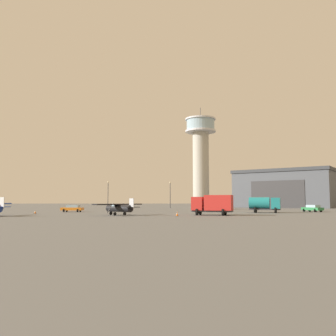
{
  "coord_description": "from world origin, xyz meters",
  "views": [
    {
      "loc": [
        3.42,
        -55.04,
        2.27
      ],
      "look_at": [
        4.95,
        17.48,
        8.81
      ],
      "focal_mm": 38.35,
      "sensor_mm": 36.0,
      "label": 1
    }
  ],
  "objects_px": {
    "airplane_black": "(120,207)",
    "traffic_cone_mid_apron": "(35,212)",
    "truck_box_red": "(213,204)",
    "control_tower": "(201,153)",
    "car_orange": "(72,208)",
    "light_post_east": "(170,192)",
    "truck_fuel_tanker_yellow": "(210,203)",
    "traffic_cone_near_left": "(177,214)",
    "car_green": "(313,208)",
    "truck_fuel_tanker_teal": "(264,204)",
    "light_post_west": "(108,192)"
  },
  "relations": [
    {
      "from": "airplane_black",
      "to": "traffic_cone_mid_apron",
      "type": "bearing_deg",
      "value": 19.42
    },
    {
      "from": "airplane_black",
      "to": "truck_box_red",
      "type": "distance_m",
      "value": 14.21
    },
    {
      "from": "control_tower",
      "to": "car_orange",
      "type": "relative_size",
      "value": 8.16
    },
    {
      "from": "truck_box_red",
      "to": "traffic_cone_mid_apron",
      "type": "height_order",
      "value": "truck_box_red"
    },
    {
      "from": "light_post_east",
      "to": "truck_box_red",
      "type": "bearing_deg",
      "value": -84.24
    },
    {
      "from": "car_orange",
      "to": "light_post_east",
      "type": "distance_m",
      "value": 40.37
    },
    {
      "from": "truck_box_red",
      "to": "truck_fuel_tanker_yellow",
      "type": "xyz_separation_m",
      "value": [
        4.21,
        34.34,
        -0.06
      ]
    },
    {
      "from": "truck_box_red",
      "to": "light_post_east",
      "type": "relative_size",
      "value": 0.84
    },
    {
      "from": "truck_fuel_tanker_yellow",
      "to": "car_orange",
      "type": "distance_m",
      "value": 34.65
    },
    {
      "from": "truck_fuel_tanker_yellow",
      "to": "traffic_cone_near_left",
      "type": "bearing_deg",
      "value": 45.88
    },
    {
      "from": "traffic_cone_mid_apron",
      "to": "airplane_black",
      "type": "bearing_deg",
      "value": -25.66
    },
    {
      "from": "control_tower",
      "to": "truck_box_red",
      "type": "bearing_deg",
      "value": -95.02
    },
    {
      "from": "car_orange",
      "to": "traffic_cone_mid_apron",
      "type": "relative_size",
      "value": 7.41
    },
    {
      "from": "car_green",
      "to": "truck_fuel_tanker_yellow",
      "type": "bearing_deg",
      "value": 17.62
    },
    {
      "from": "truck_fuel_tanker_teal",
      "to": "car_green",
      "type": "xyz_separation_m",
      "value": [
        10.85,
        4.48,
        -0.88
      ]
    },
    {
      "from": "truck_fuel_tanker_yellow",
      "to": "traffic_cone_near_left",
      "type": "height_order",
      "value": "truck_fuel_tanker_yellow"
    },
    {
      "from": "control_tower",
      "to": "truck_box_red",
      "type": "relative_size",
      "value": 5.4
    },
    {
      "from": "control_tower",
      "to": "car_orange",
      "type": "height_order",
      "value": "control_tower"
    },
    {
      "from": "truck_fuel_tanker_teal",
      "to": "truck_fuel_tanker_yellow",
      "type": "relative_size",
      "value": 0.93
    },
    {
      "from": "traffic_cone_near_left",
      "to": "traffic_cone_mid_apron",
      "type": "distance_m",
      "value": 25.76
    },
    {
      "from": "truck_fuel_tanker_teal",
      "to": "light_post_west",
      "type": "relative_size",
      "value": 0.79
    },
    {
      "from": "airplane_black",
      "to": "truck_box_red",
      "type": "relative_size",
      "value": 1.08
    },
    {
      "from": "truck_box_red",
      "to": "truck_fuel_tanker_teal",
      "type": "bearing_deg",
      "value": -114.44
    },
    {
      "from": "control_tower",
      "to": "traffic_cone_mid_apron",
      "type": "xyz_separation_m",
      "value": [
        -35.5,
        -62.19,
        -18.55
      ]
    },
    {
      "from": "truck_fuel_tanker_yellow",
      "to": "car_green",
      "type": "distance_m",
      "value": 25.79
    },
    {
      "from": "airplane_black",
      "to": "car_green",
      "type": "height_order",
      "value": "airplane_black"
    },
    {
      "from": "truck_fuel_tanker_teal",
      "to": "light_post_west",
      "type": "distance_m",
      "value": 48.29
    },
    {
      "from": "light_post_west",
      "to": "traffic_cone_mid_apron",
      "type": "relative_size",
      "value": 13.04
    },
    {
      "from": "light_post_west",
      "to": "traffic_cone_near_left",
      "type": "bearing_deg",
      "value": -70.45
    },
    {
      "from": "car_green",
      "to": "light_post_west",
      "type": "xyz_separation_m",
      "value": [
        -44.62,
        29.9,
        3.83
      ]
    },
    {
      "from": "car_green",
      "to": "light_post_west",
      "type": "distance_m",
      "value": 53.85
    },
    {
      "from": "control_tower",
      "to": "truck_fuel_tanker_yellow",
      "type": "bearing_deg",
      "value": -93.08
    },
    {
      "from": "light_post_east",
      "to": "car_green",
      "type": "bearing_deg",
      "value": -52.31
    },
    {
      "from": "truck_fuel_tanker_teal",
      "to": "truck_box_red",
      "type": "distance_m",
      "value": 15.83
    },
    {
      "from": "truck_box_red",
      "to": "car_green",
      "type": "height_order",
      "value": "truck_box_red"
    },
    {
      "from": "control_tower",
      "to": "airplane_black",
      "type": "relative_size",
      "value": 5.01
    },
    {
      "from": "control_tower",
      "to": "car_orange",
      "type": "distance_m",
      "value": 64.58
    },
    {
      "from": "control_tower",
      "to": "truck_fuel_tanker_teal",
      "type": "relative_size",
      "value": 5.89
    },
    {
      "from": "truck_fuel_tanker_teal",
      "to": "car_green",
      "type": "relative_size",
      "value": 1.34
    },
    {
      "from": "traffic_cone_near_left",
      "to": "car_green",
      "type": "bearing_deg",
      "value": 33.31
    },
    {
      "from": "truck_box_red",
      "to": "traffic_cone_near_left",
      "type": "bearing_deg",
      "value": 43.89
    },
    {
      "from": "light_post_east",
      "to": "truck_fuel_tanker_yellow",
      "type": "bearing_deg",
      "value": -60.47
    },
    {
      "from": "truck_fuel_tanker_yellow",
      "to": "traffic_cone_mid_apron",
      "type": "relative_size",
      "value": 11.0
    },
    {
      "from": "car_orange",
      "to": "car_green",
      "type": "xyz_separation_m",
      "value": [
        47.18,
        -0.3,
        -0.0
      ]
    },
    {
      "from": "car_orange",
      "to": "truck_box_red",
      "type": "bearing_deg",
      "value": 153.16
    },
    {
      "from": "truck_fuel_tanker_yellow",
      "to": "light_post_east",
      "type": "height_order",
      "value": "light_post_east"
    },
    {
      "from": "light_post_west",
      "to": "truck_box_red",
      "type": "bearing_deg",
      "value": -63.63
    },
    {
      "from": "truck_fuel_tanker_teal",
      "to": "light_post_west",
      "type": "bearing_deg",
      "value": 155.67
    },
    {
      "from": "light_post_east",
      "to": "traffic_cone_near_left",
      "type": "xyz_separation_m",
      "value": [
        -0.43,
        -53.24,
        -4.35
      ]
    },
    {
      "from": "light_post_east",
      "to": "control_tower",
      "type": "bearing_deg",
      "value": 59.02
    }
  ]
}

